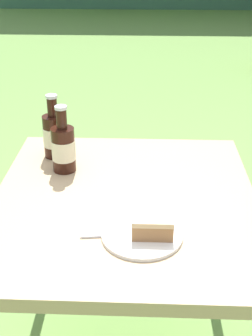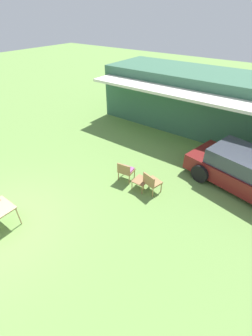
{
  "view_description": "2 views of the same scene",
  "coord_description": "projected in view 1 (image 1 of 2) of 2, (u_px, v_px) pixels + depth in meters",
  "views": [
    {
      "loc": [
        0.06,
        -1.22,
        1.42
      ],
      "look_at": [
        0.0,
        0.1,
        0.74
      ],
      "focal_mm": 50.0,
      "sensor_mm": 36.0,
      "label": 1
    },
    {
      "loc": [
        5.48,
        -1.33,
        5.22
      ],
      "look_at": [
        1.91,
        3.51,
        0.9
      ],
      "focal_mm": 24.0,
      "sensor_mm": 36.0,
      "label": 2
    }
  ],
  "objects": [
    {
      "name": "cola_bottle_near",
      "position": [
        63.0,
        147.0,
        1.54
      ],
      "size": [
        0.08,
        0.08,
        0.23
      ],
      "color": "black",
      "rests_on": "patio_table"
    },
    {
      "name": "patio_table",
      "position": [
        125.0,
        215.0,
        1.45
      ],
      "size": [
        0.8,
        0.89,
        0.69
      ],
      "color": "tan",
      "rests_on": "ground_plane"
    },
    {
      "name": "cake_on_plate",
      "position": [
        147.0,
        230.0,
        1.23
      ],
      "size": [
        0.22,
        0.22,
        0.07
      ],
      "color": "white",
      "rests_on": "patio_table"
    },
    {
      "name": "fork",
      "position": [
        118.0,
        235.0,
        1.24
      ],
      "size": [
        0.2,
        0.03,
        0.01
      ],
      "color": "silver",
      "rests_on": "patio_table"
    },
    {
      "name": "cola_bottle_far",
      "position": [
        54.0,
        134.0,
        1.64
      ],
      "size": [
        0.08,
        0.08,
        0.23
      ],
      "color": "black",
      "rests_on": "patio_table"
    }
  ]
}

